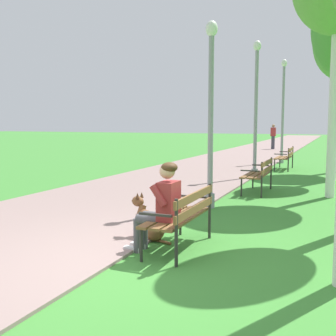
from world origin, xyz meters
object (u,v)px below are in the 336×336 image
park_bench_far (286,156)px  dog_brown (149,223)px  park_bench_mid (259,173)px  lamp_post_near (211,113)px  pedestrian_distant (273,137)px  park_bench_near (183,213)px  person_seated_on_near_bench (161,204)px  lamp_post_far (283,110)px  lamp_post_mid (256,108)px

park_bench_far → dog_brown: park_bench_far is taller
park_bench_mid → lamp_post_near: bearing=-104.9°
park_bench_far → pedestrian_distant: bearing=100.9°
park_bench_near → pedestrian_distant: (-2.16, 22.23, 0.33)m
person_seated_on_near_bench → lamp_post_far: bearing=90.9°
dog_brown → pedestrian_distant: (-1.52, 21.98, 0.58)m
park_bench_mid → dog_brown: 4.96m
lamp_post_mid → person_seated_on_near_bench: bearing=-87.7°
dog_brown → lamp_post_mid: (0.11, 7.60, 1.96)m
park_bench_far → pedestrian_distant: pedestrian_distant is taller
lamp_post_far → lamp_post_near: bearing=-90.4°
park_bench_near → lamp_post_far: (-0.42, 13.29, 1.79)m
dog_brown → lamp_post_far: lamp_post_far is taller
park_bench_mid → lamp_post_far: size_ratio=0.34×
park_bench_near → lamp_post_far: bearing=91.8°
lamp_post_near → lamp_post_mid: lamp_post_mid is taller
dog_brown → lamp_post_far: bearing=89.0°
lamp_post_near → lamp_post_mid: bearing=90.6°
park_bench_far → lamp_post_mid: lamp_post_mid is taller
park_bench_mid → park_bench_near: bearing=-91.3°
person_seated_on_near_bench → lamp_post_near: (-0.28, 3.15, 1.28)m
park_bench_far → person_seated_on_near_bench: 10.99m
park_bench_near → park_bench_far: size_ratio=1.00×
person_seated_on_near_bench → lamp_post_far: lamp_post_far is taller
lamp_post_near → lamp_post_mid: 4.97m
park_bench_near → dog_brown: size_ratio=1.86×
park_bench_near → person_seated_on_near_bench: size_ratio=1.20×
person_seated_on_near_bench → pedestrian_distant: bearing=95.0°
dog_brown → park_bench_far: bearing=86.1°
lamp_post_mid → pedestrian_distant: bearing=96.4°
park_bench_far → park_bench_near: bearing=-90.3°
person_seated_on_near_bench → pedestrian_distant: 22.58m
lamp_post_near → pedestrian_distant: bearing=94.9°
dog_brown → lamp_post_near: size_ratio=0.21×
person_seated_on_near_bench → lamp_post_far: (-0.22, 13.55, 1.62)m
park_bench_near → park_bench_mid: 5.15m
park_bench_near → park_bench_mid: (0.11, 5.15, 0.00)m
park_bench_far → lamp_post_mid: size_ratio=0.35×
park_bench_far → lamp_post_far: size_ratio=0.34×
lamp_post_mid → pedestrian_distant: size_ratio=2.59×
park_bench_near → lamp_post_near: bearing=99.6°
person_seated_on_near_bench → dog_brown: person_seated_on_near_bench is taller
park_bench_far → person_seated_on_near_bench: size_ratio=1.20×
park_bench_near → lamp_post_near: 3.27m
lamp_post_near → pedestrian_distant: lamp_post_near is taller
person_seated_on_near_bench → park_bench_far: bearing=88.6°
park_bench_near → pedestrian_distant: pedestrian_distant is taller
park_bench_mid → lamp_post_near: (-0.60, -2.27, 1.45)m
lamp_post_far → park_bench_near: bearing=-88.2°
pedestrian_distant → lamp_post_near: bearing=-85.1°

